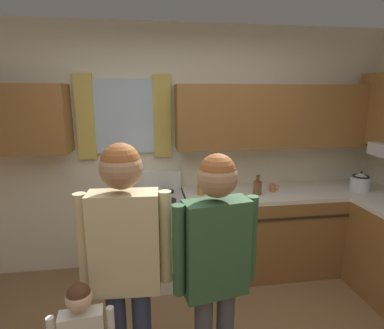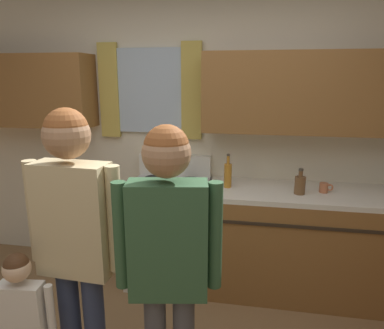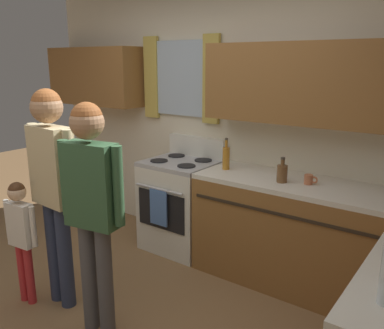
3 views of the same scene
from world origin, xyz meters
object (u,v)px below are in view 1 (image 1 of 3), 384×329
object	(u,v)px
adult_in_plaid	(216,258)
cup_terracotta	(273,188)
stove_oven	(151,237)
bottle_squat_brown	(257,187)
stovetop_kettle	(360,182)
adult_holding_child	(126,253)
bottle_oil_amber	(201,185)

from	to	relation	value
adult_in_plaid	cup_terracotta	bearing A→B (deg)	56.33
stove_oven	cup_terracotta	xyz separation A→B (m)	(1.29, -0.01, 0.47)
bottle_squat_brown	stovetop_kettle	world-z (taller)	stovetop_kettle
stove_oven	adult_holding_child	size ratio (longest dim) A/B	0.66
stove_oven	adult_holding_child	world-z (taller)	adult_holding_child
stove_oven	stovetop_kettle	size ratio (longest dim) A/B	4.02
stove_oven	bottle_oil_amber	distance (m)	0.75
bottle_squat_brown	adult_in_plaid	size ratio (longest dim) A/B	0.13
stove_oven	bottle_squat_brown	distance (m)	1.20
stove_oven	stovetop_kettle	xyz separation A→B (m)	(2.22, -0.10, 0.53)
bottle_oil_amber	adult_holding_child	size ratio (longest dim) A/B	0.17
bottle_oil_amber	cup_terracotta	size ratio (longest dim) A/B	2.63
stovetop_kettle	adult_holding_child	world-z (taller)	adult_holding_child
bottle_oil_amber	stove_oven	bearing A→B (deg)	178.93
bottle_oil_amber	adult_in_plaid	bearing A→B (deg)	-96.54
bottle_squat_brown	stove_oven	bearing A→B (deg)	175.67
adult_holding_child	cup_terracotta	bearing A→B (deg)	43.09
bottle_squat_brown	bottle_oil_amber	size ratio (longest dim) A/B	0.72
stovetop_kettle	bottle_squat_brown	bearing A→B (deg)	178.96
bottle_oil_amber	stovetop_kettle	size ratio (longest dim) A/B	1.04
adult_holding_child	bottle_squat_brown	bearing A→B (deg)	45.75
adult_holding_child	bottle_oil_amber	bearing A→B (deg)	63.78
adult_in_plaid	bottle_squat_brown	bearing A→B (deg)	61.04
stovetop_kettle	adult_in_plaid	bearing A→B (deg)	-145.02
cup_terracotta	bottle_squat_brown	bearing A→B (deg)	-159.70
adult_holding_child	adult_in_plaid	bearing A→B (deg)	-6.97
cup_terracotta	adult_holding_child	distance (m)	1.96
bottle_oil_amber	adult_holding_child	bearing A→B (deg)	-116.22
stovetop_kettle	adult_holding_child	distance (m)	2.67
bottle_squat_brown	cup_terracotta	distance (m)	0.21
cup_terracotta	stovetop_kettle	xyz separation A→B (m)	(0.93, -0.09, 0.06)
bottle_squat_brown	adult_in_plaid	bearing A→B (deg)	-118.96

